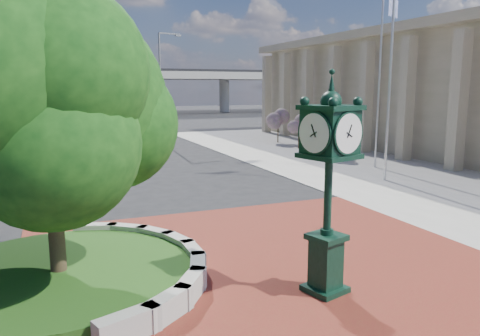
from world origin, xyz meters
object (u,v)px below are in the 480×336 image
(flagpole_b, at_px, (379,80))
(street_lamp_far, at_px, (91,78))
(parked_car, at_px, (98,123))
(street_lamp_near, at_px, (163,79))
(post_clock, at_px, (329,176))
(flagpole_a, at_px, (391,66))

(flagpole_b, distance_m, street_lamp_far, 31.07)
(parked_car, relative_size, street_lamp_near, 0.54)
(post_clock, bearing_deg, parked_car, 91.04)
(parked_car, bearing_deg, post_clock, -109.56)
(street_lamp_near, bearing_deg, parked_car, 108.77)
(post_clock, height_order, flagpole_b, flagpole_b)
(flagpole_a, relative_size, street_lamp_far, 1.16)
(flagpole_b, relative_size, street_lamp_near, 1.08)
(post_clock, relative_size, flagpole_a, 0.45)
(street_lamp_near, bearing_deg, flagpole_a, -73.03)
(street_lamp_near, height_order, street_lamp_far, street_lamp_far)
(post_clock, distance_m, street_lamp_far, 41.41)
(post_clock, relative_size, street_lamp_near, 0.54)
(flagpole_a, xyz_separation_m, flagpole_b, (1.95, 3.23, -0.63))
(post_clock, distance_m, street_lamp_near, 30.61)
(flagpole_a, distance_m, street_lamp_near, 21.42)
(parked_car, xyz_separation_m, flagpole_b, (12.39, -29.57, 4.11))
(flagpole_b, height_order, street_lamp_near, flagpole_b)
(post_clock, xyz_separation_m, street_lamp_far, (-1.34, 41.29, 2.80))
(flagpole_a, bearing_deg, flagpole_b, 58.88)
(parked_car, distance_m, flagpole_a, 34.74)
(street_lamp_near, relative_size, street_lamp_far, 0.96)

